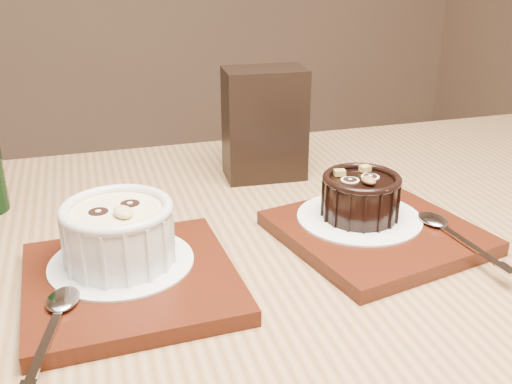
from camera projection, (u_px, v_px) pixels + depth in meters
table at (254, 359)px, 0.58m from camera, size 1.24×0.86×0.75m
tray_left at (131, 282)px, 0.53m from camera, size 0.18×0.18×0.01m
doily_left at (122, 262)px, 0.54m from camera, size 0.13×0.13×0.00m
ramekin_white at (119, 231)px, 0.53m from camera, size 0.10×0.10×0.06m
spoon_left at (52, 325)px, 0.45m from camera, size 0.06×0.14×0.01m
tray_right at (376, 233)px, 0.61m from camera, size 0.21×0.21×0.01m
doily_right at (359, 217)px, 0.63m from camera, size 0.13×0.13×0.00m
ramekin_dark at (361, 194)px, 0.62m from camera, size 0.08×0.08×0.05m
spoon_right at (455, 234)px, 0.59m from camera, size 0.03×0.13×0.01m
condiment_stand at (265, 124)px, 0.75m from camera, size 0.11×0.07×0.14m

